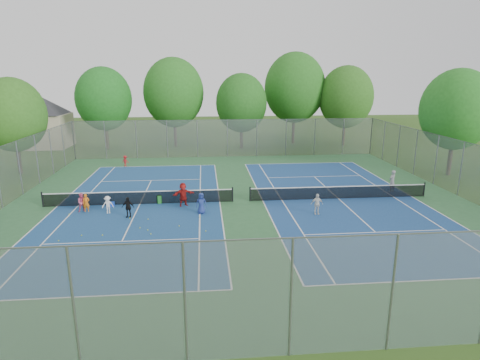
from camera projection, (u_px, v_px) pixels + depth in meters
name	position (u px, v px, depth m)	size (l,w,h in m)	color
ground	(241.00, 201.00, 28.11)	(120.00, 120.00, 0.00)	#2D4F18
court_pad	(241.00, 201.00, 28.11)	(32.00, 32.00, 0.01)	#2F6438
court_left	(140.00, 204.00, 27.49)	(10.97, 23.77, 0.01)	navy
court_right	(338.00, 199.00, 28.72)	(10.97, 23.77, 0.01)	navy
net_left	(139.00, 198.00, 27.38)	(12.87, 0.10, 0.91)	black
net_right	(339.00, 193.00, 28.61)	(12.87, 0.10, 0.91)	black
fence_north	(227.00, 138.00, 43.01)	(32.00, 0.10, 4.00)	gray
fence_south	(291.00, 299.00, 12.19)	(32.00, 0.10, 4.00)	gray
fence_east	(461.00, 169.00, 29.01)	(32.00, 0.10, 4.00)	gray
house	(41.00, 113.00, 48.21)	(11.03, 11.03, 7.30)	#B7A88C
tree_nw	(104.00, 99.00, 46.57)	(6.40, 6.40, 9.58)	#443326
tree_nl	(174.00, 93.00, 48.07)	(7.20, 7.20, 10.69)	#443326
tree_nc	(241.00, 103.00, 47.14)	(6.00, 6.00, 8.85)	#443326
tree_nr	(295.00, 88.00, 50.23)	(7.60, 7.60, 11.42)	#443326
tree_ne	(346.00, 97.00, 49.10)	(6.60, 6.60, 9.77)	#443326
tree_side_w	(13.00, 115.00, 34.73)	(5.60, 5.60, 8.47)	#443326
tree_side_e	(457.00, 110.00, 34.10)	(6.00, 6.00, 9.20)	#443326
ball_crate	(112.00, 204.00, 27.03)	(0.34, 0.34, 0.29)	blue
ball_hopper	(159.00, 199.00, 27.62)	(0.29, 0.29, 0.57)	#238029
student_a	(86.00, 203.00, 25.85)	(0.44, 0.29, 1.20)	orange
student_b	(82.00, 202.00, 25.85)	(0.61, 0.48, 1.26)	#DD567D
student_c	(108.00, 205.00, 25.56)	(0.75, 0.43, 1.16)	white
student_d	(128.00, 207.00, 24.82)	(0.77, 0.32, 1.31)	black
student_e	(201.00, 203.00, 25.49)	(0.67, 0.44, 1.37)	navy
student_f	(183.00, 194.00, 26.97)	(1.50, 0.48, 1.62)	#A41B17
child_far_baseline	(125.00, 161.00, 38.78)	(0.69, 0.39, 1.06)	#B0191D
instructor	(392.00, 181.00, 30.22)	(0.61, 0.40, 1.68)	#99999C
teen_court_b	(317.00, 204.00, 25.36)	(0.79, 0.33, 1.36)	silver
tennis_ball_0	(200.00, 217.00, 24.89)	(0.07, 0.07, 0.07)	#AEC92E
tennis_ball_1	(140.00, 228.00, 23.13)	(0.07, 0.07, 0.07)	#B2C62E
tennis_ball_2	(179.00, 226.00, 23.43)	(0.07, 0.07, 0.07)	gold
tennis_ball_3	(69.00, 214.00, 25.39)	(0.07, 0.07, 0.07)	#D2ED37
tennis_ball_4	(59.00, 241.00, 21.33)	(0.07, 0.07, 0.07)	gold
tennis_ball_5	(148.00, 219.00, 24.53)	(0.07, 0.07, 0.07)	#E3F038
tennis_ball_6	(130.00, 218.00, 24.73)	(0.07, 0.07, 0.07)	gold
tennis_ball_7	(151.00, 234.00, 22.25)	(0.07, 0.07, 0.07)	#CAE535
tennis_ball_8	(206.00, 231.00, 22.66)	(0.07, 0.07, 0.07)	#CCDF34
tennis_ball_9	(102.00, 235.00, 22.09)	(0.07, 0.07, 0.07)	#DBE936
tennis_ball_10	(148.00, 230.00, 22.80)	(0.07, 0.07, 0.07)	#B6D832
tennis_ball_11	(82.00, 236.00, 22.04)	(0.07, 0.07, 0.07)	#AAC22D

